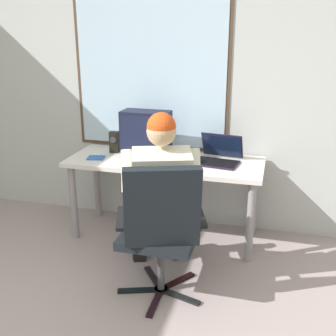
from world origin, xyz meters
TOP-DOWN VIEW (x-y plane):
  - wall_rear at (0.00, 2.53)m, footprint 4.97×0.08m
  - desk at (0.29, 2.15)m, footprint 1.66×0.64m
  - office_chair at (0.52, 1.23)m, footprint 0.67×0.61m
  - person_seated at (0.45, 1.47)m, footprint 0.66×0.85m
  - crt_monitor at (0.11, 2.19)m, footprint 0.42×0.23m
  - laptop at (0.74, 2.23)m, footprint 0.40×0.38m
  - wine_glass at (0.46, 2.03)m, footprint 0.09×0.09m
  - desk_speaker at (-0.21, 2.26)m, footprint 0.09×0.07m
  - cd_case at (-0.30, 2.04)m, footprint 0.16×0.15m

SIDE VIEW (x-z plane):
  - office_chair at x=0.52m, z-range 0.07..1.08m
  - desk at x=0.29m, z-range 0.27..0.98m
  - person_seated at x=0.45m, z-range 0.03..1.32m
  - cd_case at x=-0.30m, z-range 0.72..0.73m
  - laptop at x=0.74m, z-range 0.66..0.89m
  - desk_speaker at x=-0.21m, z-range 0.72..0.91m
  - wine_glass at x=0.46m, z-range 0.75..0.90m
  - crt_monitor at x=0.11m, z-range 0.74..1.15m
  - wall_rear at x=0.00m, z-range 0.00..2.70m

